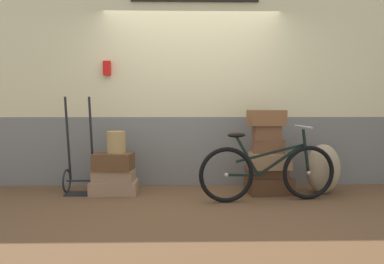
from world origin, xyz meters
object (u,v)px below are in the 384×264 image
Objects in this scene: luggage_trolley at (80,172)px; burlap_sack at (323,169)px; suitcase_3 at (269,185)px; bicycle at (268,172)px; suitcase_5 at (270,161)px; wicker_basket at (116,142)px; suitcase_6 at (268,146)px; suitcase_8 at (266,118)px; suitcase_2 at (113,161)px; suitcase_7 at (267,133)px; suitcase_0 at (114,187)px; suitcase_1 at (114,175)px; suitcase_4 at (266,172)px.

luggage_trolley reaches higher than burlap_sack.
suitcase_3 is 0.34× the size of bicycle.
luggage_trolley is at bearing 178.40° from burlap_sack.
suitcase_5 is 2.04m from wicker_basket.
suitcase_8 reaches higher than suitcase_6.
suitcase_6 is 0.24× the size of bicycle.
suitcase_2 is 1.08× the size of suitcase_8.
suitcase_6 is 0.19m from suitcase_7.
burlap_sack is at bearing -2.58° from suitcase_0.
suitcase_1 is 1.29× the size of suitcase_6.
burlap_sack is (2.77, 0.00, -0.11)m from suitcase_2.
suitcase_1 is 2.09m from suitcase_7.
bicycle is at bearing -101.38° from suitcase_8.
suitcase_7 is 0.27× the size of luggage_trolley.
suitcase_7 is at bearing -1.63° from luggage_trolley.
luggage_trolley is (-2.49, 0.05, 0.01)m from suitcase_4.
suitcase_4 is at bearing 121.94° from suitcase_5.
wicker_basket is (0.04, 0.01, 0.44)m from suitcase_1.
suitcase_2 is at bearing -85.50° from suitcase_0.
luggage_trolley is at bearing 172.87° from suitcase_3.
suitcase_8 reaches higher than suitcase_0.
suitcase_8 is 1.02m from burlap_sack.
suitcase_5 is at bearing 179.96° from burlap_sack.
bicycle is at bearing -10.86° from luggage_trolley.
suitcase_3 is 2.10m from wicker_basket.
luggage_trolley is 1.96× the size of burlap_sack.
suitcase_0 is 1.77× the size of suitcase_7.
suitcase_8 is 0.27× the size of bicycle.
bicycle reaches higher than suitcase_7.
burlap_sack reaches higher than suitcase_4.
bicycle reaches higher than suitcase_1.
luggage_trolley is (-0.46, 0.07, 0.04)m from suitcase_1.
bicycle is (-0.82, -0.37, 0.03)m from burlap_sack.
suitcase_6 is at bearing -4.87° from suitcase_4.
wicker_basket reaches higher than burlap_sack.
luggage_trolley is 2.46m from bicycle.
suitcase_8 is (2.01, 0.03, 0.57)m from suitcase_2.
suitcase_2 reaches higher than suitcase_1.
wicker_basket is (-2.02, 0.03, 0.25)m from suitcase_5.
suitcase_0 is 0.60m from wicker_basket.
suitcase_1 is 0.44m from wicker_basket.
luggage_trolley is (-2.52, 0.09, -0.15)m from suitcase_5.
suitcase_1 is at bearing 174.50° from suitcase_3.
bicycle is (-0.11, -0.40, 0.25)m from suitcase_3.
burlap_sack is (0.71, -0.00, -0.11)m from suitcase_5.
suitcase_3 is (2.05, 0.03, -0.33)m from suitcase_2.
burlap_sack is (3.23, -0.09, 0.04)m from luggage_trolley.
suitcase_5 is 1.21× the size of suitcase_6.
suitcase_4 is 0.43m from bicycle.
suitcase_6 is (2.05, 0.00, 0.54)m from suitcase_0.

